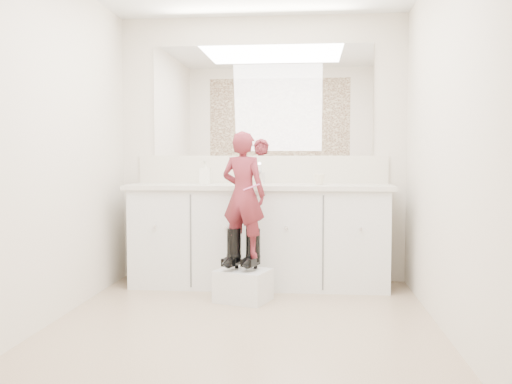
# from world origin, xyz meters

# --- Properties ---
(floor) EXTENTS (3.00, 3.00, 0.00)m
(floor) POSITION_xyz_m (0.00, 0.00, 0.00)
(floor) COLOR #897359
(floor) RESTS_ON ground
(wall_back) EXTENTS (2.60, 0.00, 2.60)m
(wall_back) POSITION_xyz_m (0.00, 1.50, 1.20)
(wall_back) COLOR beige
(wall_back) RESTS_ON floor
(wall_front) EXTENTS (2.60, 0.00, 2.60)m
(wall_front) POSITION_xyz_m (0.00, -1.50, 1.20)
(wall_front) COLOR beige
(wall_front) RESTS_ON floor
(wall_left) EXTENTS (0.00, 3.00, 3.00)m
(wall_left) POSITION_xyz_m (-1.30, 0.00, 1.20)
(wall_left) COLOR beige
(wall_left) RESTS_ON floor
(wall_right) EXTENTS (0.00, 3.00, 3.00)m
(wall_right) POSITION_xyz_m (1.30, 0.00, 1.20)
(wall_right) COLOR beige
(wall_right) RESTS_ON floor
(vanity_cabinet) EXTENTS (2.20, 0.55, 0.85)m
(vanity_cabinet) POSITION_xyz_m (0.00, 1.23, 0.42)
(vanity_cabinet) COLOR silver
(vanity_cabinet) RESTS_ON floor
(countertop) EXTENTS (2.28, 0.58, 0.04)m
(countertop) POSITION_xyz_m (0.00, 1.21, 0.87)
(countertop) COLOR beige
(countertop) RESTS_ON vanity_cabinet
(backsplash) EXTENTS (2.28, 0.03, 0.25)m
(backsplash) POSITION_xyz_m (0.00, 1.49, 1.02)
(backsplash) COLOR beige
(backsplash) RESTS_ON countertop
(mirror) EXTENTS (2.00, 0.02, 1.00)m
(mirror) POSITION_xyz_m (0.00, 1.49, 1.64)
(mirror) COLOR white
(mirror) RESTS_ON wall_back
(dot_panel) EXTENTS (2.00, 0.01, 1.20)m
(dot_panel) POSITION_xyz_m (0.00, -1.49, 1.65)
(dot_panel) COLOR #472819
(dot_panel) RESTS_ON wall_front
(faucet) EXTENTS (0.08, 0.08, 0.10)m
(faucet) POSITION_xyz_m (0.00, 1.38, 0.94)
(faucet) COLOR silver
(faucet) RESTS_ON countertop
(cup) EXTENTS (0.13, 0.13, 0.09)m
(cup) POSITION_xyz_m (0.52, 1.24, 0.94)
(cup) COLOR #F1E4C1
(cup) RESTS_ON countertop
(soap_bottle) EXTENTS (0.10, 0.10, 0.21)m
(soap_bottle) POSITION_xyz_m (-0.48, 1.22, 0.99)
(soap_bottle) COLOR silver
(soap_bottle) RESTS_ON countertop
(step_stool) EXTENTS (0.47, 0.43, 0.25)m
(step_stool) POSITION_xyz_m (-0.07, 0.66, 0.12)
(step_stool) COLOR silver
(step_stool) RESTS_ON floor
(boot_left) EXTENTS (0.18, 0.24, 0.32)m
(boot_left) POSITION_xyz_m (-0.15, 0.68, 0.41)
(boot_left) COLOR black
(boot_left) RESTS_ON step_stool
(boot_right) EXTENTS (0.18, 0.24, 0.32)m
(boot_right) POSITION_xyz_m (0.00, 0.68, 0.41)
(boot_right) COLOR black
(boot_right) RESTS_ON step_stool
(toddler) EXTENTS (0.41, 0.34, 0.98)m
(toddler) POSITION_xyz_m (-0.07, 0.68, 0.84)
(toddler) COLOR #B03644
(toddler) RESTS_ON step_stool
(toothbrush) EXTENTS (0.13, 0.05, 0.06)m
(toothbrush) POSITION_xyz_m (-0.00, 0.60, 0.90)
(toothbrush) COLOR pink
(toothbrush) RESTS_ON toddler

